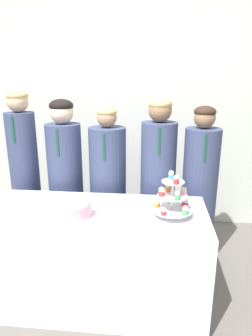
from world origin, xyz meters
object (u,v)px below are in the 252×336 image
(student_3, at_px, (158,187))
(cake_knife, at_px, (77,229))
(student_4, at_px, (199,193))
(round_cake, at_px, (77,209))
(student_1, at_px, (66,185))
(cupcake_stand, at_px, (172,198))
(student_2, at_px, (108,191))
(student_0, at_px, (25,178))

(student_3, bearing_deg, cake_knife, -119.72)
(cake_knife, height_order, student_4, student_4)
(round_cake, xyz_separation_m, student_1, (-0.29, 0.70, -0.10))
(student_4, bearing_deg, round_cake, -141.88)
(cupcake_stand, xyz_separation_m, student_1, (-0.91, 0.61, -0.17))
(student_2, bearing_deg, cupcake_stand, -48.83)
(student_2, bearing_deg, cake_knife, -93.40)
(round_cake, xyz_separation_m, cupcake_stand, (0.63, 0.09, 0.07))
(cake_knife, distance_m, student_0, 1.11)
(cupcake_stand, bearing_deg, student_0, 154.66)
(student_2, bearing_deg, round_cake, -97.59)
(student_2, bearing_deg, student_1, 180.00)
(student_3, bearing_deg, student_1, 180.00)
(cupcake_stand, xyz_separation_m, student_2, (-0.53, 0.61, -0.21))
(student_0, xyz_separation_m, student_1, (0.38, 0.00, -0.05))
(cupcake_stand, height_order, student_2, student_2)
(student_0, height_order, student_2, student_0)
(student_4, bearing_deg, student_3, 180.00)
(student_4, bearing_deg, student_2, 180.00)
(cake_knife, bearing_deg, student_0, 108.40)
(round_cake, distance_m, student_2, 0.72)
(round_cake, bearing_deg, student_1, 112.22)
(student_0, bearing_deg, student_4, 0.00)
(cupcake_stand, relative_size, student_1, 0.21)
(round_cake, height_order, student_3, student_3)
(round_cake, distance_m, student_3, 0.89)
(student_1, distance_m, student_3, 0.82)
(student_2, relative_size, student_4, 0.99)
(cupcake_stand, bearing_deg, round_cake, -171.83)
(cake_knife, height_order, student_1, student_1)
(cake_knife, bearing_deg, student_1, 90.03)
(student_0, relative_size, student_4, 1.08)
(round_cake, distance_m, cupcake_stand, 0.64)
(cake_knife, height_order, student_2, student_2)
(student_2, relative_size, student_3, 0.95)
(student_3, bearing_deg, student_4, -0.00)
(round_cake, relative_size, cake_knife, 0.96)
(student_0, xyz_separation_m, student_2, (0.76, 0.00, -0.09))
(cupcake_stand, bearing_deg, student_1, 146.24)
(round_cake, height_order, student_1, student_1)
(cake_knife, xyz_separation_m, student_4, (0.85, 0.86, -0.07))
(cupcake_stand, xyz_separation_m, student_4, (0.27, 0.61, -0.20))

